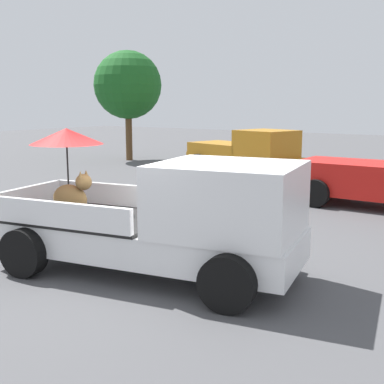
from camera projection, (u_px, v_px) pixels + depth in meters
ground_plane at (148, 272)px, 8.32m from camera, size 80.00×80.00×0.00m
pickup_truck_main at (170, 217)px, 7.99m from camera, size 5.31×3.02×2.36m
pickup_truck_far at (247, 153)px, 19.44m from camera, size 5.10×3.09×1.80m
tree_by_lot at (128, 85)px, 24.20m from camera, size 3.30×3.30×5.32m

